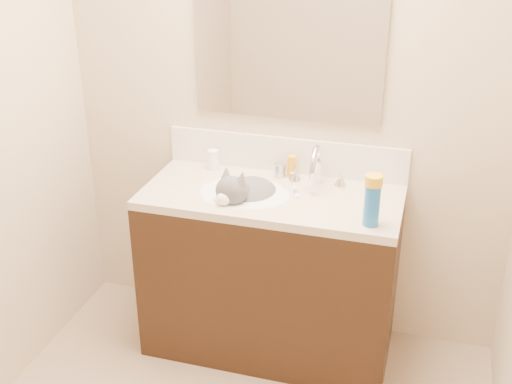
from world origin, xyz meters
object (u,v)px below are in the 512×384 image
Objects in this scene: cat at (247,199)px; pill_bottle at (213,160)px; faucet at (316,169)px; spray_can at (372,205)px; amber_bottle at (292,166)px; silver_jar at (280,170)px; vanity_cabinet at (271,276)px; basin at (245,206)px.

pill_bottle is (-0.24, 0.22, 0.08)m from cat.
faucet is 1.54× the size of spray_can.
spray_can is (0.43, -0.40, 0.04)m from amber_bottle.
silver_jar is 0.37× the size of spray_can.
amber_bottle is (0.05, 0.21, 0.50)m from vanity_cabinet.
vanity_cabinet is 0.74m from spray_can.
pill_bottle reaches higher than basin.
vanity_cabinet is 0.58m from faucet.
amber_bottle is at bearing 2.61° from pill_bottle.
amber_bottle is at bearing 137.45° from spray_can.
vanity_cabinet is 0.40m from basin.
spray_can reaches higher than cat.
basin is 1.07× the size of cat.
amber_bottle reaches higher than basin.
cat is at bearing 164.54° from spray_can.
cat reaches higher than basin.
faucet is at bearing 48.67° from cat.
basin is 0.38m from faucet.
spray_can is at bearing -14.52° from basin.
faucet is 0.35m from cat.
pill_bottle is 0.56× the size of spray_can.
cat is 6.27× the size of silver_jar.
silver_jar is 0.62m from spray_can.
amber_bottle is (0.06, 0.02, 0.02)m from silver_jar.
cat is 4.16× the size of pill_bottle.
pill_bottle is at bearing 174.01° from faucet.
amber_bottle reaches higher than silver_jar.
cat is 0.29m from amber_bottle.
cat reaches higher than silver_jar.
spray_can is (0.30, -0.32, 0.00)m from faucet.
cat is 3.86× the size of amber_bottle.
pill_bottle is 0.92m from spray_can.
amber_bottle is (-0.13, 0.07, -0.03)m from faucet.
faucet reaches higher than basin.
basin is 4.46× the size of pill_bottle.
cat is at bearing -168.83° from vanity_cabinet.
vanity_cabinet is at bearing 31.20° from cat.
basin is 0.35m from pill_bottle.
silver_jar is 0.06m from amber_bottle.
pill_bottle is at bearing 136.46° from basin.
spray_can is (0.83, -0.38, 0.04)m from pill_bottle.
silver_jar is (0.34, -0.00, -0.02)m from pill_bottle.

